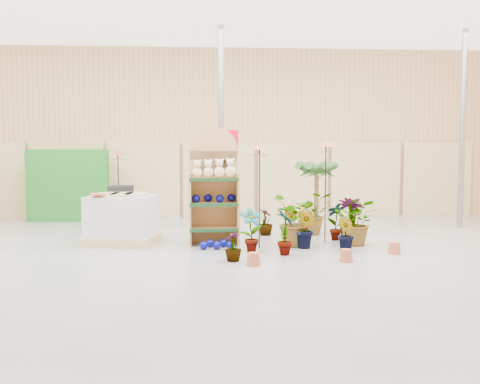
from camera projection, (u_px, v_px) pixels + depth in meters
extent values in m
cube|color=gray|center=(227.00, 265.00, 8.51)|extent=(15.00, 12.00, 0.10)
cube|color=tan|center=(219.00, 133.00, 14.36)|extent=(15.00, 0.10, 4.50)
cylinder|color=gray|center=(462.00, 129.00, 12.15)|extent=(0.14, 0.14, 4.50)
cylinder|color=gray|center=(221.00, 129.00, 11.82)|extent=(0.14, 0.14, 4.50)
cube|color=tan|center=(67.00, 180.00, 14.08)|extent=(1.90, 0.06, 2.00)
cube|color=tan|center=(144.00, 180.00, 14.20)|extent=(1.90, 0.06, 2.00)
cube|color=tan|center=(219.00, 179.00, 14.32)|extent=(1.90, 0.06, 2.00)
cube|color=tan|center=(293.00, 179.00, 14.44)|extent=(1.90, 0.06, 2.00)
cube|color=tan|center=(365.00, 179.00, 14.57)|extent=(1.90, 0.06, 2.00)
cube|color=tan|center=(437.00, 179.00, 14.69)|extent=(1.90, 0.06, 2.00)
cube|color=#AC804D|center=(214.00, 197.00, 10.26)|extent=(0.94, 0.10, 1.76)
cylinder|color=#AC804D|center=(214.00, 151.00, 10.19)|extent=(0.94, 0.10, 0.93)
cube|color=#AC804D|center=(214.00, 228.00, 10.04)|extent=(0.90, 0.54, 0.04)
cube|color=#0F3819|center=(214.00, 230.00, 9.78)|extent=(0.89, 0.05, 0.06)
cube|color=#AC804D|center=(214.00, 204.00, 10.00)|extent=(0.90, 0.54, 0.04)
cube|color=#0F3819|center=(214.00, 205.00, 9.74)|extent=(0.89, 0.05, 0.06)
cube|color=#AC804D|center=(214.00, 179.00, 9.96)|extent=(0.90, 0.54, 0.04)
cube|color=#0F3819|center=(214.00, 179.00, 9.71)|extent=(0.89, 0.05, 0.06)
cube|color=#AC804D|center=(190.00, 209.00, 9.98)|extent=(0.05, 0.52, 1.35)
cube|color=#AC804D|center=(238.00, 209.00, 10.04)|extent=(0.05, 0.52, 1.35)
sphere|color=beige|center=(197.00, 173.00, 10.00)|extent=(0.19, 0.19, 0.19)
sphere|color=beige|center=(197.00, 164.00, 9.99)|extent=(0.15, 0.15, 0.15)
sphere|color=beige|center=(208.00, 172.00, 10.01)|extent=(0.20, 0.20, 0.20)
sphere|color=beige|center=(208.00, 164.00, 10.00)|extent=(0.15, 0.15, 0.15)
sphere|color=beige|center=(219.00, 172.00, 10.02)|extent=(0.21, 0.21, 0.21)
sphere|color=beige|center=(219.00, 163.00, 10.01)|extent=(0.15, 0.15, 0.15)
sphere|color=beige|center=(230.00, 172.00, 10.04)|extent=(0.22, 0.22, 0.22)
sphere|color=beige|center=(230.00, 163.00, 10.02)|extent=(0.15, 0.15, 0.15)
sphere|color=#05096F|center=(196.00, 199.00, 9.95)|extent=(0.16, 0.16, 0.16)
sphere|color=#05096F|center=(208.00, 198.00, 10.09)|extent=(0.16, 0.16, 0.16)
sphere|color=#05096F|center=(220.00, 198.00, 9.98)|extent=(0.16, 0.16, 0.16)
sphere|color=#05096F|center=(231.00, 198.00, 10.12)|extent=(0.16, 0.16, 0.16)
sphere|color=#05096F|center=(204.00, 246.00, 9.53)|extent=(0.15, 0.15, 0.15)
sphere|color=#05096F|center=(210.00, 243.00, 9.78)|extent=(0.15, 0.15, 0.15)
sphere|color=#05096F|center=(217.00, 246.00, 9.55)|extent=(0.15, 0.15, 0.15)
sphere|color=#05096F|center=(223.00, 243.00, 9.79)|extent=(0.15, 0.15, 0.15)
sphere|color=#05096F|center=(230.00, 245.00, 9.56)|extent=(0.15, 0.15, 0.15)
cube|color=tan|center=(122.00, 239.00, 10.20)|extent=(1.48, 1.31, 0.16)
cube|color=silver|center=(122.00, 215.00, 10.16)|extent=(1.35, 1.18, 0.76)
cylinder|color=tan|center=(106.00, 195.00, 9.95)|extent=(0.43, 0.43, 0.04)
cylinder|color=tan|center=(120.00, 195.00, 9.97)|extent=(0.43, 0.43, 0.04)
cylinder|color=tan|center=(135.00, 195.00, 9.99)|extent=(0.43, 0.43, 0.04)
cylinder|color=tan|center=(109.00, 194.00, 10.28)|extent=(0.43, 0.43, 0.04)
cylinder|color=tan|center=(123.00, 194.00, 10.29)|extent=(0.43, 0.43, 0.04)
cylinder|color=tan|center=(137.00, 194.00, 10.31)|extent=(0.43, 0.43, 0.04)
cube|color=black|center=(121.00, 219.00, 11.82)|extent=(0.50, 0.50, 0.50)
cube|color=black|center=(121.00, 197.00, 11.78)|extent=(0.50, 0.50, 0.50)
cube|color=#1C701F|center=(68.00, 185.00, 13.38)|extent=(2.00, 0.30, 1.80)
cylinder|color=gray|center=(226.00, 182.00, 11.42)|extent=(0.05, 0.05, 2.20)
cube|color=red|center=(226.00, 140.00, 11.31)|extent=(0.50, 0.03, 0.40)
cylinder|color=black|center=(259.00, 202.00, 9.65)|extent=(0.02, 0.02, 1.69)
cylinder|color=#AF5139|center=(259.00, 155.00, 9.58)|extent=(0.30, 0.30, 0.02)
cone|color=#AF5139|center=(259.00, 146.00, 9.57)|extent=(0.34, 0.34, 0.14)
cylinder|color=black|center=(325.00, 198.00, 10.26)|extent=(0.02, 0.02, 1.74)
cylinder|color=#AF5139|center=(326.00, 152.00, 10.19)|extent=(0.30, 0.30, 0.02)
cone|color=#AF5139|center=(326.00, 143.00, 10.18)|extent=(0.34, 0.34, 0.14)
cylinder|color=black|center=(118.00, 191.00, 13.22)|extent=(0.02, 0.02, 1.56)
cylinder|color=#AF5139|center=(118.00, 159.00, 13.16)|extent=(0.30, 0.30, 0.02)
cone|color=#AF5139|center=(118.00, 152.00, 13.15)|extent=(0.34, 0.34, 0.14)
cylinder|color=brown|center=(316.00, 203.00, 11.45)|extent=(0.10, 0.10, 1.29)
imported|color=#264E1F|center=(251.00, 230.00, 9.30)|extent=(0.47, 0.38, 0.79)
imported|color=#264E1F|center=(306.00, 229.00, 9.63)|extent=(0.49, 0.51, 0.72)
imported|color=#264E1F|center=(295.00, 221.00, 9.82)|extent=(1.05, 1.10, 0.94)
imported|color=#264E1F|center=(352.00, 220.00, 10.11)|extent=(0.68, 0.68, 0.90)
imported|color=#264E1F|center=(336.00, 221.00, 10.54)|extent=(0.46, 0.37, 0.76)
imported|color=#264E1F|center=(291.00, 223.00, 10.71)|extent=(0.41, 0.44, 0.62)
imported|color=#264E1F|center=(313.00, 213.00, 11.30)|extent=(0.85, 0.75, 0.90)
imported|color=#264E1F|center=(233.00, 246.00, 8.54)|extent=(0.38, 0.38, 0.48)
imported|color=#264E1F|center=(285.00, 232.00, 9.02)|extent=(0.34, 0.46, 0.81)
imported|color=#264E1F|center=(347.00, 234.00, 9.33)|extent=(0.33, 0.39, 0.63)
imported|color=#264E1F|center=(357.00, 222.00, 9.98)|extent=(1.00, 0.95, 0.88)
imported|color=#264E1F|center=(266.00, 222.00, 11.17)|extent=(0.42, 0.42, 0.56)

